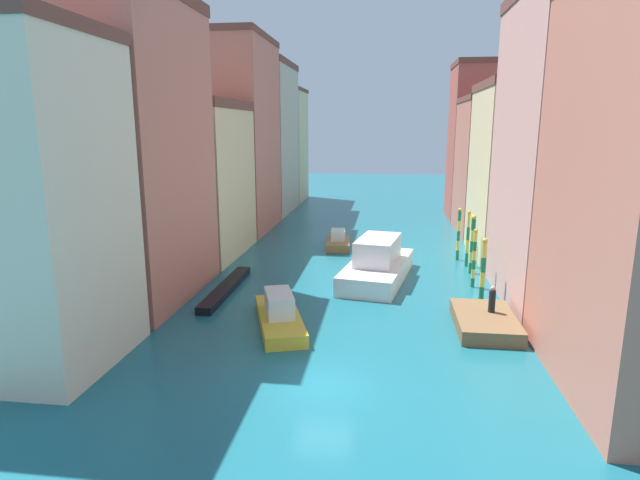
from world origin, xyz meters
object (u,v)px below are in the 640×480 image
object	(u,v)px
mooring_pole_0	(483,269)
mooring_pole_1	(474,258)
motorboat_0	(338,241)
vaporetto_white	(377,264)
mooring_pole_4	(459,234)
person_on_dock	(492,300)
mooring_pole_3	(468,238)
waterfront_dock	(485,322)
mooring_pole_2	(472,244)
gondola_black	(226,288)
motorboat_1	(279,315)

from	to	relation	value
mooring_pole_0	mooring_pole_1	bearing A→B (deg)	91.65
motorboat_0	vaporetto_white	bearing A→B (deg)	-69.43
mooring_pole_4	mooring_pole_1	bearing A→B (deg)	-89.41
person_on_dock	mooring_pole_3	world-z (taller)	mooring_pole_3
mooring_pole_4	vaporetto_white	bearing A→B (deg)	-134.65
vaporetto_white	waterfront_dock	bearing A→B (deg)	-54.93
mooring_pole_2	gondola_black	world-z (taller)	mooring_pole_2
person_on_dock	mooring_pole_4	size ratio (longest dim) A/B	0.34
mooring_pole_2	mooring_pole_4	xyz separation A→B (m)	(-0.48, 3.92, -0.06)
mooring_pole_4	gondola_black	world-z (taller)	mooring_pole_4
mooring_pole_4	motorboat_0	xyz separation A→B (m)	(-10.13, 3.52, -1.67)
vaporetto_white	gondola_black	xyz separation A→B (m)	(-9.85, -4.09, -0.89)
motorboat_1	vaporetto_white	bearing A→B (deg)	61.72
gondola_black	vaporetto_white	bearing A→B (deg)	22.58
mooring_pole_0	mooring_pole_2	bearing A→B (deg)	87.16
mooring_pole_0	motorboat_0	world-z (taller)	mooring_pole_0
vaporetto_white	gondola_black	distance (m)	10.70
mooring_pole_3	mooring_pole_1	bearing A→B (deg)	-93.86
person_on_dock	vaporetto_white	distance (m)	10.21
mooring_pole_4	motorboat_0	bearing A→B (deg)	160.86
waterfront_dock	mooring_pole_1	xyz separation A→B (m)	(0.51, 7.54, 1.68)
mooring_pole_1	mooring_pole_2	world-z (taller)	mooring_pole_2
mooring_pole_2	gondola_black	bearing A→B (deg)	-158.34
person_on_dock	motorboat_0	world-z (taller)	person_on_dock
mooring_pole_3	vaporetto_white	bearing A→B (deg)	-146.18
gondola_black	motorboat_1	xyz separation A→B (m)	(4.72, -5.43, 0.40)
vaporetto_white	gondola_black	world-z (taller)	vaporetto_white
mooring_pole_4	motorboat_1	bearing A→B (deg)	-125.75
mooring_pole_1	mooring_pole_2	distance (m)	3.51
mooring_pole_4	gondola_black	size ratio (longest dim) A/B	0.47
person_on_dock	motorboat_0	size ratio (longest dim) A/B	0.29
vaporetto_white	motorboat_0	xyz separation A→B (m)	(-3.75, 9.98, -0.60)
vaporetto_white	mooring_pole_4	bearing A→B (deg)	45.35
waterfront_dock	person_on_dock	world-z (taller)	person_on_dock
mooring_pole_1	motorboat_0	distance (m)	15.03
motorboat_0	person_on_dock	bearing A→B (deg)	-60.68
person_on_dock	motorboat_0	bearing A→B (deg)	119.32
motorboat_1	person_on_dock	bearing A→B (deg)	7.59
person_on_dock	mooring_pole_1	size ratio (longest dim) A/B	0.37
mooring_pole_3	motorboat_0	bearing A→B (deg)	152.96
mooring_pole_0	mooring_pole_4	xyz separation A→B (m)	(-0.16, 10.31, 0.13)
gondola_black	mooring_pole_2	bearing A→B (deg)	21.66
mooring_pole_1	vaporetto_white	size ratio (longest dim) A/B	0.40
mooring_pole_2	vaporetto_white	size ratio (longest dim) A/B	0.43
mooring_pole_0	motorboat_1	bearing A→B (deg)	-154.04
mooring_pole_1	motorboat_1	size ratio (longest dim) A/B	0.57
mooring_pole_4	motorboat_0	size ratio (longest dim) A/B	0.83
waterfront_dock	motorboat_1	distance (m)	11.13
motorboat_0	motorboat_1	world-z (taller)	motorboat_1
mooring_pole_3	motorboat_0	distance (m)	12.00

